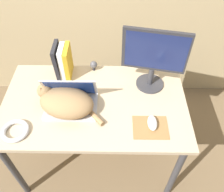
# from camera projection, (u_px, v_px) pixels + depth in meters

# --- Properties ---
(desk) EXTENTS (1.20, 0.72, 0.73)m
(desk) POSITION_uv_depth(u_px,v_px,m) (95.00, 110.00, 1.60)
(desk) COLOR tan
(desk) RESTS_ON ground_plane
(laptop) EXTENTS (0.33, 0.22, 0.22)m
(laptop) POSITION_uv_depth(u_px,v_px,m) (71.00, 101.00, 1.49)
(laptop) COLOR #B7B7BC
(laptop) RESTS_ON desk
(cat) EXTENTS (0.43, 0.31, 0.15)m
(cat) POSITION_uv_depth(u_px,v_px,m) (65.00, 102.00, 1.45)
(cat) COLOR #99754C
(cat) RESTS_ON desk
(external_monitor) EXTENTS (0.40, 0.19, 0.43)m
(external_monitor) POSITION_uv_depth(u_px,v_px,m) (154.00, 57.00, 1.47)
(external_monitor) COLOR #333338
(external_monitor) RESTS_ON desk
(mousepad) EXTENTS (0.21, 0.17, 0.00)m
(mousepad) POSITION_uv_depth(u_px,v_px,m) (150.00, 127.00, 1.41)
(mousepad) COLOR olive
(mousepad) RESTS_ON desk
(computer_mouse) EXTENTS (0.06, 0.11, 0.04)m
(computer_mouse) POSITION_uv_depth(u_px,v_px,m) (152.00, 123.00, 1.41)
(computer_mouse) COLOR silver
(computer_mouse) RESTS_ON mousepad
(book_row) EXTENTS (0.10, 0.17, 0.25)m
(book_row) POSITION_uv_depth(u_px,v_px,m) (63.00, 61.00, 1.63)
(book_row) COLOR #232328
(book_row) RESTS_ON desk
(cable_coil) EXTENTS (0.16, 0.16, 0.03)m
(cable_coil) POSITION_uv_depth(u_px,v_px,m) (15.00, 131.00, 1.38)
(cable_coil) COLOR silver
(cable_coil) RESTS_ON desk
(webcam) EXTENTS (0.05, 0.05, 0.08)m
(webcam) POSITION_uv_depth(u_px,v_px,m) (94.00, 65.00, 1.72)
(webcam) COLOR #232328
(webcam) RESTS_ON desk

